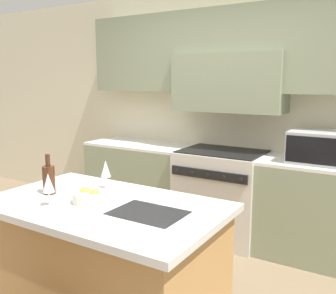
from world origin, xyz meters
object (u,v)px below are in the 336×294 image
Objects in this scene: wine_glass_far at (106,170)px; fruit_bowl at (90,197)px; wine_bottle at (49,179)px; microwave at (324,147)px; wine_glass_near at (48,184)px; range_stove at (221,195)px.

fruit_bowl is (0.12, -0.30, -0.10)m from wine_glass_far.
wine_bottle is 0.38m from fruit_bowl.
microwave is 2.18m from fruit_bowl.
wine_glass_near and wine_glass_far have the same top height.
microwave is (0.98, 0.02, 0.60)m from range_stove.
range_stove is 1.15m from microwave.
fruit_bowl is at bearing -68.28° from wine_glass_far.
microwave is at bearing 59.70° from fruit_bowl.
wine_glass_near is 0.48m from wine_glass_far.
microwave reaches higher than fruit_bowl.
range_stove is 4.54× the size of wine_glass_far.
wine_bottle reaches higher than wine_glass_far.
wine_bottle reaches higher than fruit_bowl.
microwave is 2.00m from wine_glass_far.
wine_bottle is at bearing -104.62° from range_stove.
microwave is 2.39m from wine_bottle.
range_stove is at bearing -178.92° from microwave.
range_stove is at bearing 75.38° from wine_bottle.
wine_glass_far is at bearing 83.71° from wine_glass_near.
fruit_bowl is at bearing -93.51° from range_stove.
wine_bottle is (-1.47, -1.88, -0.07)m from microwave.
wine_bottle is 1.33× the size of wine_glass_near.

